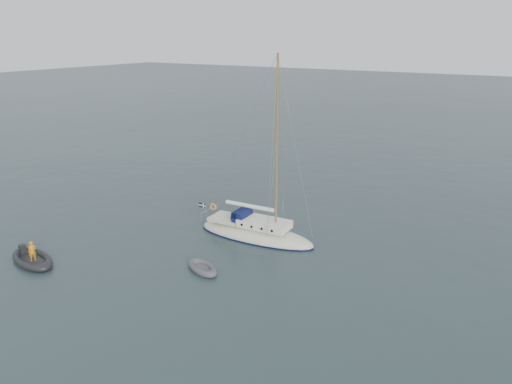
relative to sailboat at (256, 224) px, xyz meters
The scene contains 4 objects.
ground 4.11m from the sailboat, 45.15° to the right, with size 300.00×300.00×0.00m, color black.
sailboat is the anchor object (origin of this frame).
dinghy 5.68m from the sailboat, 90.75° to the right, with size 2.53×1.14×0.36m.
rib 13.51m from the sailboat, 132.39° to the right, with size 3.74×1.70×1.39m.
Camera 1 is at (12.88, -22.75, 12.71)m, focal length 35.00 mm.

